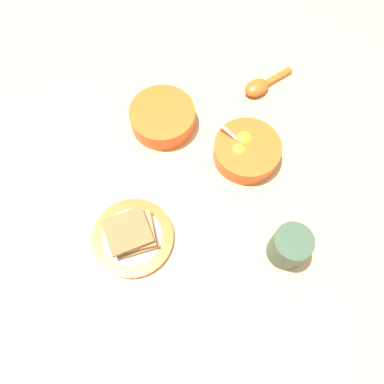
# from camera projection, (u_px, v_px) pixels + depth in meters

# --- Properties ---
(ground_plane) EXTENTS (3.00, 3.00, 0.00)m
(ground_plane) POSITION_uv_depth(u_px,v_px,m) (227.00, 174.00, 0.90)
(ground_plane) COLOR tan
(egg_bowl) EXTENTS (0.16, 0.16, 0.07)m
(egg_bowl) POSITION_uv_depth(u_px,v_px,m) (247.00, 151.00, 0.90)
(egg_bowl) COLOR #DB5119
(egg_bowl) RESTS_ON ground_plane
(toast_plate) EXTENTS (0.18, 0.18, 0.01)m
(toast_plate) POSITION_uv_depth(u_px,v_px,m) (133.00, 237.00, 0.84)
(toast_plate) COLOR #DB5119
(toast_plate) RESTS_ON ground_plane
(toast_sandwich) EXTENTS (0.12, 0.10, 0.04)m
(toast_sandwich) POSITION_uv_depth(u_px,v_px,m) (131.00, 233.00, 0.81)
(toast_sandwich) COLOR brown
(toast_sandwich) RESTS_ON toast_plate
(soup_spoon) EXTENTS (0.15, 0.09, 0.03)m
(soup_spoon) POSITION_uv_depth(u_px,v_px,m) (260.00, 86.00, 0.99)
(soup_spoon) COLOR #DB5119
(soup_spoon) RESTS_ON ground_plane
(congee_bowl) EXTENTS (0.16, 0.16, 0.05)m
(congee_bowl) POSITION_uv_depth(u_px,v_px,m) (163.00, 117.00, 0.93)
(congee_bowl) COLOR #DB5119
(congee_bowl) RESTS_ON ground_plane
(drinking_cup) EXTENTS (0.08, 0.08, 0.09)m
(drinking_cup) POSITION_uv_depth(u_px,v_px,m) (290.00, 246.00, 0.78)
(drinking_cup) COLOR #334733
(drinking_cup) RESTS_ON ground_plane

